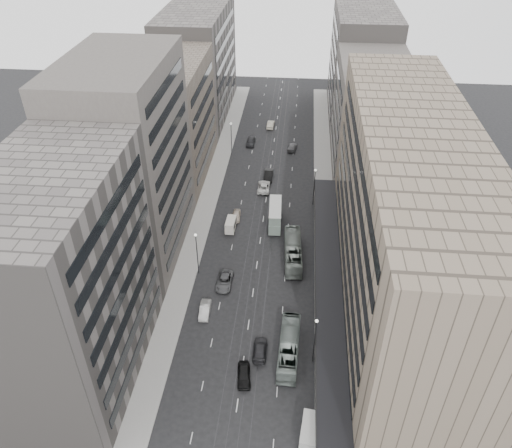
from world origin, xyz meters
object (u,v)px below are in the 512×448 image
(sedan_2, at_px, (224,281))
(pedestrian, at_px, (317,411))
(bus_near, at_px, (289,347))
(vw_microbus, at_px, (309,432))
(sedan_0, at_px, (244,375))
(double_decker, at_px, (275,215))
(bus_far, at_px, (293,251))
(panel_van, at_px, (231,225))
(sedan_1, at_px, (205,310))

(sedan_2, bearing_deg, pedestrian, -56.56)
(bus_near, distance_m, vw_microbus, 12.96)
(vw_microbus, distance_m, sedan_2, 29.83)
(vw_microbus, xyz_separation_m, pedestrian, (1.00, 3.31, -0.48))
(vw_microbus, distance_m, sedan_0, 11.90)
(double_decker, bearing_deg, bus_far, -71.31)
(panel_van, relative_size, sedan_2, 0.71)
(sedan_1, bearing_deg, sedan_2, 70.31)
(bus_near, distance_m, sedan_2, 17.65)
(bus_near, distance_m, sedan_1, 14.97)
(panel_van, relative_size, sedan_0, 0.86)
(double_decker, xyz_separation_m, sedan_2, (-7.27, -17.64, -1.63))
(bus_near, relative_size, panel_van, 2.94)
(bus_near, bearing_deg, pedestrian, 114.79)
(bus_far, bearing_deg, sedan_2, 32.01)
(sedan_1, bearing_deg, bus_near, -30.05)
(bus_near, distance_m, bus_far, 21.44)
(sedan_2, bearing_deg, bus_far, 35.33)
(panel_van, height_order, pedestrian, panel_van)
(sedan_0, bearing_deg, pedestrian, -32.72)
(panel_van, distance_m, sedan_1, 21.93)
(sedan_0, distance_m, sedan_1, 13.71)
(sedan_1, bearing_deg, vw_microbus, -52.85)
(panel_van, height_order, sedan_0, panel_van)
(sedan_1, relative_size, pedestrian, 2.71)
(vw_microbus, bearing_deg, bus_far, 101.48)
(sedan_2, distance_m, pedestrian, 27.48)
(panel_van, xyz_separation_m, sedan_0, (6.26, -33.45, -0.56))
(bus_near, height_order, bus_far, bus_far)
(double_decker, bearing_deg, sedan_1, -113.19)
(vw_microbus, distance_m, sedan_1, 25.38)
(vw_microbus, distance_m, panel_van, 44.09)
(bus_far, height_order, pedestrian, bus_far)
(bus_far, bearing_deg, double_decker, -72.30)
(panel_van, xyz_separation_m, sedan_1, (-1.12, -21.89, -0.61))
(pedestrian, bearing_deg, bus_near, -71.15)
(panel_van, bearing_deg, sedan_1, -91.30)
(bus_far, relative_size, sedan_0, 2.70)
(bus_near, bearing_deg, vw_microbus, 104.97)
(vw_microbus, relative_size, sedan_2, 0.92)
(panel_van, bearing_deg, bus_near, -65.55)
(double_decker, height_order, sedan_2, double_decker)
(pedestrian, bearing_deg, sedan_2, -60.73)
(bus_far, distance_m, sedan_2, 13.53)
(bus_near, height_order, sedan_0, bus_near)
(sedan_1, bearing_deg, pedestrian, -45.85)
(bus_far, distance_m, panel_van, 14.09)
(sedan_0, xyz_separation_m, sedan_1, (-7.38, 11.56, -0.05))
(pedestrian, bearing_deg, panel_van, -71.19)
(bus_far, height_order, sedan_2, bus_far)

